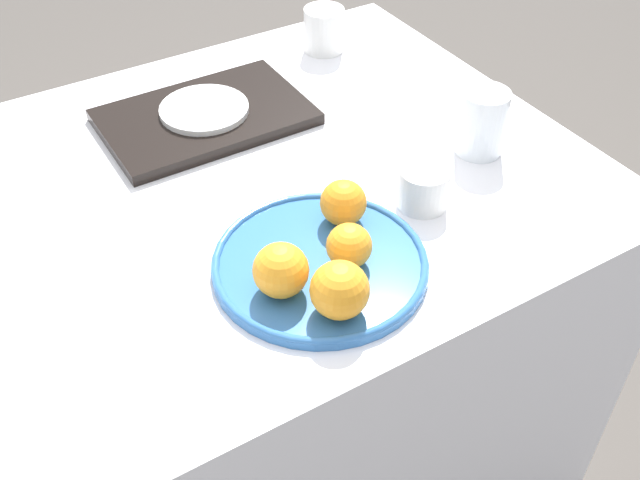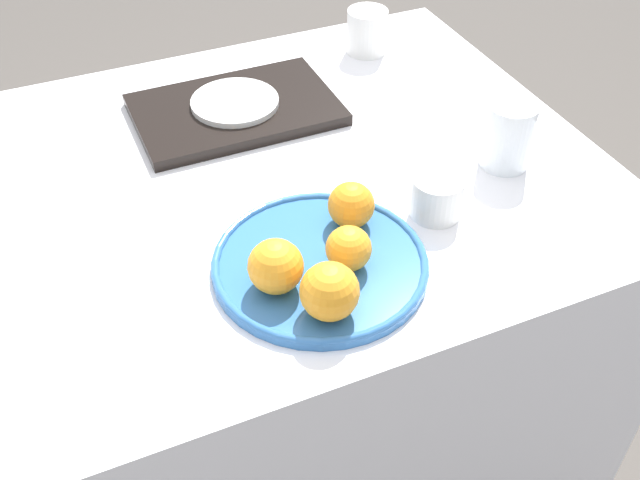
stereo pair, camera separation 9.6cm
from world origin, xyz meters
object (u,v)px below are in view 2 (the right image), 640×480
at_px(water_glass, 508,135).
at_px(cup_2, 367,31).
at_px(orange_2, 276,266).
at_px(side_plate, 235,102).
at_px(serving_tray, 235,110).
at_px(orange_0, 332,291).
at_px(orange_1, 349,248).
at_px(fruit_platter, 320,263).
at_px(cup_0, 437,196).
at_px(orange_3, 351,205).

height_order(water_glass, cup_2, water_glass).
xyz_separation_m(orange_2, side_plate, (0.09, 0.43, -0.02)).
bearing_deg(serving_tray, cup_2, 20.88).
bearing_deg(orange_0, orange_1, 51.08).
bearing_deg(orange_1, fruit_platter, 144.53).
distance_m(orange_0, cup_2, 0.70).
bearing_deg(cup_2, orange_1, -118.40).
relative_size(fruit_platter, orange_2, 4.06).
xyz_separation_m(serving_tray, cup_0, (0.18, -0.37, 0.02)).
relative_size(orange_2, orange_3, 1.09).
xyz_separation_m(orange_2, water_glass, (0.43, 0.12, 0.01)).
xyz_separation_m(orange_2, serving_tray, (0.09, 0.43, -0.04)).
distance_m(fruit_platter, side_plate, 0.41).
height_order(cup_0, cup_2, cup_2).
bearing_deg(orange_0, cup_2, 60.32).
distance_m(fruit_platter, orange_3, 0.10).
xyz_separation_m(fruit_platter, orange_0, (-0.02, -0.09, 0.04)).
distance_m(orange_2, water_glass, 0.44).
bearing_deg(cup_2, orange_3, -118.55).
bearing_deg(water_glass, orange_2, -163.87).
height_order(fruit_platter, orange_1, orange_1).
xyz_separation_m(orange_0, orange_1, (0.05, 0.07, -0.01)).
xyz_separation_m(orange_1, serving_tray, (-0.01, 0.43, -0.03)).
xyz_separation_m(serving_tray, cup_2, (0.31, 0.12, 0.03)).
xyz_separation_m(orange_1, water_glass, (0.33, 0.12, 0.01)).
bearing_deg(side_plate, cup_2, 20.88).
bearing_deg(fruit_platter, orange_3, 37.72).
bearing_deg(orange_0, water_glass, 26.66).
height_order(orange_3, water_glass, water_glass).
bearing_deg(water_glass, orange_3, -170.49).
height_order(fruit_platter, orange_0, orange_0).
distance_m(fruit_platter, cup_2, 0.61).
xyz_separation_m(fruit_platter, serving_tray, (0.02, 0.40, 0.00)).
relative_size(orange_1, side_plate, 0.41).
relative_size(serving_tray, side_plate, 2.26).
relative_size(fruit_platter, side_plate, 1.94).
relative_size(serving_tray, cup_0, 4.55).
bearing_deg(serving_tray, side_plate, 90.00).
relative_size(fruit_platter, serving_tray, 0.86).
height_order(orange_2, cup_0, orange_2).
height_order(orange_2, side_plate, orange_2).
relative_size(fruit_platter, cup_2, 3.48).
bearing_deg(fruit_platter, water_glass, 16.01).
height_order(orange_0, cup_2, orange_0).
height_order(orange_1, orange_2, orange_2).
distance_m(water_glass, cup_2, 0.42).
xyz_separation_m(serving_tray, side_plate, (0.00, 0.00, 0.01)).
bearing_deg(orange_0, serving_tray, 85.13).
distance_m(serving_tray, side_plate, 0.01).
bearing_deg(cup_2, water_glass, -85.44).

